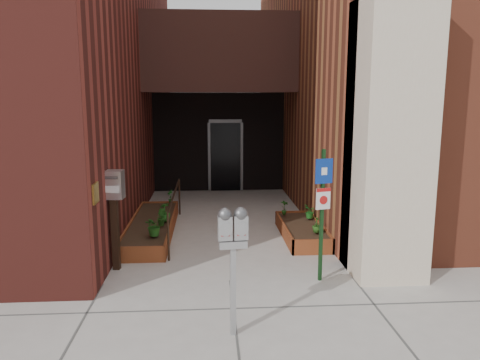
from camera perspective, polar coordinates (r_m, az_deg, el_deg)
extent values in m
plane|color=#9E9991|center=(7.64, -1.23, -12.17)|extent=(80.00, 80.00, 0.00)
cube|color=#96432B|center=(15.69, 20.91, 17.25)|extent=(8.00, 13.70, 10.00)
cube|color=beige|center=(7.83, 17.66, 4.54)|extent=(1.10, 1.20, 4.40)
cube|color=#321816|center=(13.11, -2.55, 15.00)|extent=(4.20, 2.00, 2.00)
cube|color=black|center=(14.53, -2.60, 4.66)|extent=(4.00, 0.30, 3.00)
cube|color=black|center=(14.41, -1.78, 2.82)|extent=(0.90, 0.06, 2.10)
cube|color=#B79338|center=(7.20, -17.24, -1.55)|extent=(0.04, 0.30, 0.30)
cube|color=maroon|center=(8.53, -12.11, -8.89)|extent=(0.90, 0.04, 0.30)
cube|color=maroon|center=(11.93, -9.71, -3.29)|extent=(0.90, 0.04, 0.30)
cube|color=maroon|center=(10.28, -13.10, -5.62)|extent=(0.04, 3.60, 0.30)
cube|color=maroon|center=(10.17, -8.29, -5.62)|extent=(0.04, 3.60, 0.30)
cube|color=black|center=(10.22, -10.70, -5.73)|extent=(0.82, 3.52, 0.26)
cube|color=maroon|center=(8.84, 8.94, -8.10)|extent=(0.80, 0.04, 0.30)
cube|color=maroon|center=(10.87, 6.44, -4.54)|extent=(0.80, 0.04, 0.30)
cube|color=maroon|center=(9.78, 5.36, -6.21)|extent=(0.04, 2.20, 0.30)
cube|color=maroon|center=(9.93, 9.72, -6.06)|extent=(0.04, 2.20, 0.30)
cube|color=black|center=(9.86, 7.55, -6.25)|extent=(0.72, 2.12, 0.26)
cylinder|color=black|center=(8.46, -8.74, -6.81)|extent=(0.04, 0.04, 0.90)
cylinder|color=black|center=(11.65, -7.39, -2.05)|extent=(0.04, 0.04, 0.90)
cylinder|color=black|center=(9.95, -8.02, -1.65)|extent=(0.04, 3.30, 0.04)
cube|color=#9F9FA1|center=(5.86, -0.86, -13.43)|extent=(0.07, 0.07, 1.12)
cube|color=#9F9FA1|center=(5.65, -0.88, -7.81)|extent=(0.35, 0.17, 0.09)
cube|color=#9F9FA1|center=(5.58, -1.86, -5.89)|extent=(0.18, 0.13, 0.29)
sphere|color=#59595B|center=(5.53, -1.87, -4.22)|extent=(0.17, 0.17, 0.17)
cube|color=white|center=(5.51, -1.78, -5.83)|extent=(0.10, 0.02, 0.06)
cube|color=#B21414|center=(5.54, -1.77, -6.72)|extent=(0.10, 0.02, 0.03)
cube|color=#9F9FA1|center=(5.60, 0.08, -5.80)|extent=(0.18, 0.13, 0.29)
sphere|color=#59595B|center=(5.56, 0.08, -4.14)|extent=(0.17, 0.17, 0.17)
cube|color=white|center=(5.54, 0.18, -5.74)|extent=(0.10, 0.02, 0.06)
cube|color=#B21414|center=(5.57, 0.18, -6.63)|extent=(0.10, 0.02, 0.03)
cube|color=black|center=(7.44, 9.93, -4.38)|extent=(0.06, 0.06, 2.11)
cube|color=navy|center=(7.27, 10.21, 1.07)|extent=(0.28, 0.09, 0.38)
cube|color=white|center=(7.26, 10.23, 1.06)|extent=(0.10, 0.04, 0.12)
cube|color=white|center=(7.35, 10.10, -2.26)|extent=(0.24, 0.08, 0.34)
cube|color=#B21414|center=(7.31, 10.16, -1.20)|extent=(0.23, 0.07, 0.06)
cylinder|color=#B21414|center=(7.34, 10.14, -2.42)|extent=(0.13, 0.05, 0.13)
cube|color=black|center=(8.19, -14.94, -6.36)|extent=(0.12, 0.12, 1.24)
cube|color=#BDBDBF|center=(8.00, -15.22, -0.54)|extent=(0.36, 0.28, 0.47)
cube|color=#59595B|center=(7.85, -15.54, 0.26)|extent=(0.25, 0.03, 0.05)
cube|color=white|center=(7.89, -15.47, -1.12)|extent=(0.27, 0.04, 0.11)
imported|color=#205418|center=(9.01, -10.42, -5.44)|extent=(0.51, 0.51, 0.41)
imported|color=#1E4E16|center=(9.69, -9.63, -4.48)|extent=(0.25, 0.25, 0.35)
imported|color=#1F5D1A|center=(10.00, -9.12, -3.85)|extent=(0.31, 0.31, 0.40)
imported|color=#1B5A19|center=(11.66, -8.51, -1.99)|extent=(0.23, 0.23, 0.33)
imported|color=#234E16|center=(9.20, 9.35, -5.37)|extent=(0.19, 0.19, 0.32)
imported|color=#205618|center=(10.44, 5.44, -3.34)|extent=(0.25, 0.25, 0.34)
imported|color=#1B611B|center=(10.20, 8.53, -3.83)|extent=(0.28, 0.28, 0.30)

